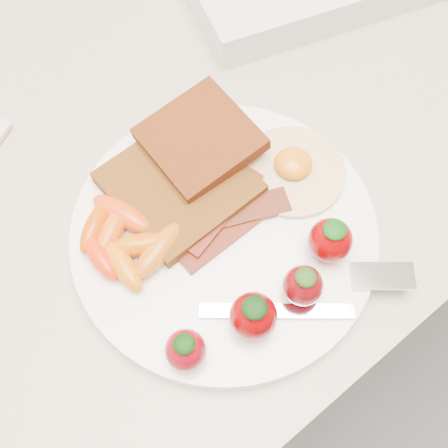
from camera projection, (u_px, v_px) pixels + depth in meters
counter at (185, 282)px, 0.96m from camera, size 2.00×0.60×0.90m
plate at (224, 233)px, 0.50m from camera, size 0.27×0.27×0.02m
toast_lower at (179, 183)px, 0.50m from camera, size 0.12×0.12×0.01m
toast_upper at (200, 139)px, 0.51m from camera, size 0.09×0.09×0.02m
fried_egg at (293, 169)px, 0.51m from camera, size 0.11×0.11×0.02m
bacon_strips at (227, 217)px, 0.49m from camera, size 0.12×0.07×0.01m
baby_carrots at (124, 240)px, 0.47m from camera, size 0.09×0.10×0.02m
strawberries at (275, 293)px, 0.44m from camera, size 0.18×0.05×0.05m
fork at (326, 295)px, 0.46m from camera, size 0.17×0.10×0.00m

